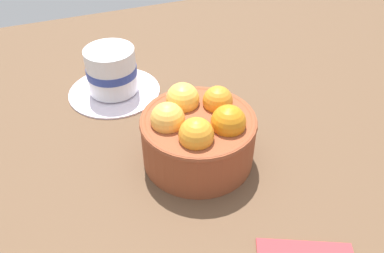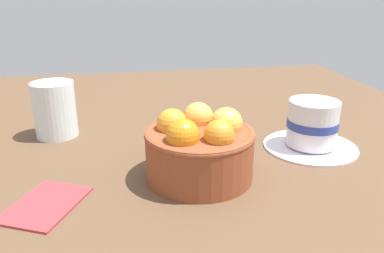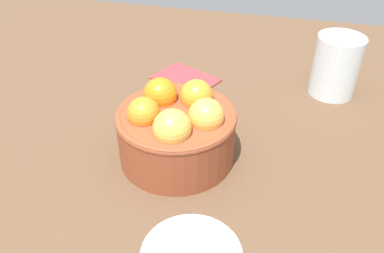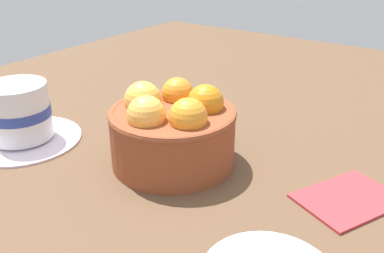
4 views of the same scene
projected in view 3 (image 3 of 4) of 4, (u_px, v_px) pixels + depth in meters
ground_plane at (177, 168)px, 53.20cm from camera, size 137.79×105.53×3.93cm
terracotta_bowl at (177, 129)px, 49.45cm from camera, size 14.66×14.66×9.51cm
water_glass at (336, 66)px, 62.16cm from camera, size 7.11×7.11×9.46cm
folded_napkin at (185, 78)px, 68.01cm from camera, size 12.21×10.82×0.60cm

